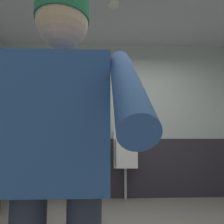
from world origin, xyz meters
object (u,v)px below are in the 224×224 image
at_px(urinal_left, 81,153).
at_px(person, 58,155).
at_px(urinal_middle, 126,153).
at_px(soap_dispenser, 60,129).

bearing_deg(urinal_left, person, -85.40).
xyz_separation_m(urinal_middle, person, (-0.55, -2.50, 0.23)).
height_order(urinal_left, soap_dispenser, soap_dispenser).
xyz_separation_m(person, soap_dispenser, (-0.59, 2.62, 0.18)).
bearing_deg(person, urinal_left, 94.60).
height_order(urinal_left, person, person).
distance_m(urinal_middle, soap_dispenser, 1.22).
xyz_separation_m(urinal_left, person, (0.20, -2.50, 0.23)).
relative_size(urinal_left, urinal_middle, 1.00).
bearing_deg(soap_dispenser, urinal_left, -17.05).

